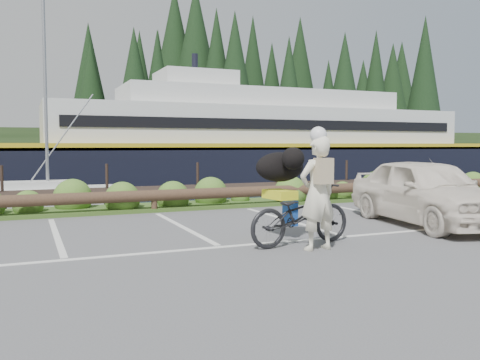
% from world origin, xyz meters
% --- Properties ---
extents(ground, '(72.00, 72.00, 0.00)m').
position_xyz_m(ground, '(0.00, 0.00, 0.00)').
color(ground, '#505052').
extents(harbor_backdrop, '(170.00, 160.00, 30.00)m').
position_xyz_m(harbor_backdrop, '(0.39, 78.52, -0.00)').
color(harbor_backdrop, '#182B3B').
rests_on(harbor_backdrop, ground).
extents(vegetation_strip, '(34.00, 1.60, 0.10)m').
position_xyz_m(vegetation_strip, '(0.00, 5.30, 0.05)').
color(vegetation_strip, '#3D5B21').
rests_on(vegetation_strip, ground).
extents(log_rail, '(32.00, 0.30, 0.60)m').
position_xyz_m(log_rail, '(0.00, 4.60, 0.00)').
color(log_rail, '#443021').
rests_on(log_rail, ground).
extents(bicycle, '(2.16, 0.96, 1.10)m').
position_xyz_m(bicycle, '(1.39, -0.76, 0.55)').
color(bicycle, black).
rests_on(bicycle, ground).
extents(cyclist, '(0.76, 0.54, 1.95)m').
position_xyz_m(cyclist, '(1.45, -1.25, 0.97)').
color(cyclist, '#EEE8CA').
rests_on(cyclist, ground).
extents(dog, '(0.58, 1.02, 0.56)m').
position_xyz_m(dog, '(1.32, -0.10, 1.38)').
color(dog, black).
rests_on(dog, bicycle).
extents(parked_car, '(2.41, 4.65, 1.51)m').
position_xyz_m(parked_car, '(5.16, 0.17, 0.76)').
color(parked_car, white).
rests_on(parked_car, ground).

